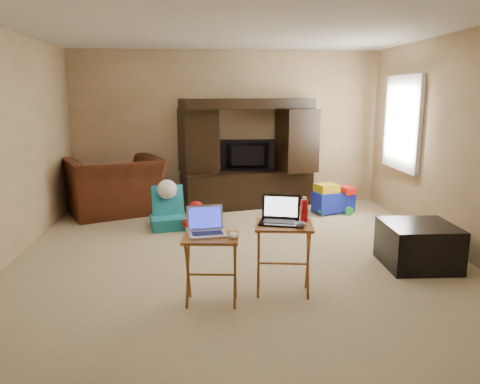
{
  "coord_description": "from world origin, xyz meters",
  "views": [
    {
      "loc": [
        -0.37,
        -4.97,
        1.81
      ],
      "look_at": [
        0.0,
        -0.2,
        0.8
      ],
      "focal_mm": 35.0,
      "sensor_mm": 36.0,
      "label": 1
    }
  ],
  "objects": [
    {
      "name": "floor",
      "position": [
        0.0,
        0.0,
        0.0
      ],
      "size": [
        5.5,
        5.5,
        0.0
      ],
      "primitive_type": "plane",
      "color": "tan",
      "rests_on": "ground"
    },
    {
      "name": "ceiling",
      "position": [
        0.0,
        0.0,
        2.5
      ],
      "size": [
        5.5,
        5.5,
        0.0
      ],
      "primitive_type": "plane",
      "rotation": [
        3.14,
        0.0,
        0.0
      ],
      "color": "silver",
      "rests_on": "ground"
    },
    {
      "name": "wall_back",
      "position": [
        0.0,
        2.75,
        1.25
      ],
      "size": [
        5.0,
        0.0,
        5.0
      ],
      "primitive_type": "plane",
      "rotation": [
        1.57,
        0.0,
        0.0
      ],
      "color": "tan",
      "rests_on": "ground"
    },
    {
      "name": "wall_front",
      "position": [
        0.0,
        -2.75,
        1.25
      ],
      "size": [
        5.0,
        0.0,
        5.0
      ],
      "primitive_type": "plane",
      "rotation": [
        -1.57,
        0.0,
        0.0
      ],
      "color": "tan",
      "rests_on": "ground"
    },
    {
      "name": "wall_right",
      "position": [
        2.5,
        0.0,
        1.25
      ],
      "size": [
        0.0,
        5.5,
        5.5
      ],
      "primitive_type": "plane",
      "rotation": [
        1.57,
        0.0,
        -1.57
      ],
      "color": "tan",
      "rests_on": "ground"
    },
    {
      "name": "window_pane",
      "position": [
        2.48,
        1.55,
        1.4
      ],
      "size": [
        0.0,
        1.2,
        1.2
      ],
      "primitive_type": "plane",
      "rotation": [
        1.57,
        0.0,
        -1.57
      ],
      "color": "white",
      "rests_on": "ground"
    },
    {
      "name": "window_frame",
      "position": [
        2.46,
        1.55,
        1.4
      ],
      "size": [
        0.06,
        1.14,
        1.34
      ],
      "primitive_type": "cube",
      "color": "white",
      "rests_on": "ground"
    },
    {
      "name": "entertainment_center",
      "position": [
        0.33,
        2.45,
        0.87
      ],
      "size": [
        2.19,
        1.07,
        1.74
      ],
      "primitive_type": "cube",
      "rotation": [
        0.0,
        0.0,
        0.27
      ],
      "color": "black",
      "rests_on": "floor"
    },
    {
      "name": "television",
      "position": [
        0.33,
        2.46,
        0.83
      ],
      "size": [
        0.89,
        0.14,
        0.51
      ],
      "primitive_type": "imported",
      "rotation": [
        0.0,
        0.0,
        3.11
      ],
      "color": "black",
      "rests_on": "entertainment_center"
    },
    {
      "name": "recliner",
      "position": [
        -1.74,
        2.14,
        0.43
      ],
      "size": [
        1.69,
        1.61,
        0.86
      ],
      "primitive_type": "imported",
      "rotation": [
        0.0,
        0.0,
        3.57
      ],
      "color": "#47190F",
      "rests_on": "floor"
    },
    {
      "name": "child_rocker",
      "position": [
        -0.88,
        1.26,
        0.29
      ],
      "size": [
        0.52,
        0.57,
        0.58
      ],
      "primitive_type": null,
      "rotation": [
        0.0,
        0.0,
        0.2
      ],
      "color": "#187485",
      "rests_on": "floor"
    },
    {
      "name": "plush_toy",
      "position": [
        -0.48,
        1.06,
        0.21
      ],
      "size": [
        0.38,
        0.32,
        0.43
      ],
      "primitive_type": null,
      "color": "red",
      "rests_on": "floor"
    },
    {
      "name": "push_toy",
      "position": [
        1.61,
        1.93,
        0.23
      ],
      "size": [
        0.73,
        0.61,
        0.47
      ],
      "primitive_type": null,
      "rotation": [
        0.0,
        0.0,
        0.31
      ],
      "color": "#1728B9",
      "rests_on": "floor"
    },
    {
      "name": "ottoman",
      "position": [
        1.89,
        -0.38,
        0.23
      ],
      "size": [
        0.74,
        0.74,
        0.46
      ],
      "primitive_type": "cube",
      "rotation": [
        0.0,
        0.0,
        -0.03
      ],
      "color": "black",
      "rests_on": "floor"
    },
    {
      "name": "tray_table_left",
      "position": [
        -0.32,
        -1.13,
        0.31
      ],
      "size": [
        0.51,
        0.42,
        0.61
      ],
      "primitive_type": "cube",
      "rotation": [
        0.0,
        0.0,
        -0.11
      ],
      "color": "#935C23",
      "rests_on": "floor"
    },
    {
      "name": "tray_table_right",
      "position": [
        0.33,
        -0.97,
        0.33
      ],
      "size": [
        0.56,
        0.47,
        0.66
      ],
      "primitive_type": "cube",
      "rotation": [
        0.0,
        0.0,
        -0.14
      ],
      "color": "#AA6029",
      "rests_on": "floor"
    },
    {
      "name": "laptop_left",
      "position": [
        -0.35,
        -1.1,
        0.73
      ],
      "size": [
        0.36,
        0.31,
        0.24
      ],
      "primitive_type": "cube",
      "rotation": [
        0.0,
        0.0,
        0.15
      ],
      "color": "#B5B5BA",
      "rests_on": "tray_table_left"
    },
    {
      "name": "laptop_right",
      "position": [
        0.29,
        -0.95,
        0.78
      ],
      "size": [
        0.41,
        0.37,
        0.24
      ],
      "primitive_type": "cube",
      "rotation": [
        0.0,
        0.0,
        -0.27
      ],
      "color": "black",
      "rests_on": "tray_table_right"
    },
    {
      "name": "mouse_left",
      "position": [
        -0.13,
        -1.2,
        0.64
      ],
      "size": [
        0.09,
        0.13,
        0.05
      ],
      "primitive_type": "ellipsoid",
      "rotation": [
        0.0,
        0.0,
        0.12
      ],
      "color": "white",
      "rests_on": "tray_table_left"
    },
    {
      "name": "mouse_right",
      "position": [
        0.46,
        -1.09,
        0.69
      ],
      "size": [
        0.12,
        0.15,
        0.05
      ],
      "primitive_type": "ellipsoid",
      "rotation": [
        0.0,
        0.0,
        -0.32
      ],
      "color": "#3F3F44",
      "rests_on": "tray_table_right"
    },
    {
      "name": "water_bottle",
      "position": [
        0.53,
        -0.89,
        0.76
      ],
      "size": [
        0.07,
        0.07,
        0.2
      ],
      "primitive_type": "cylinder",
      "color": "red",
      "rests_on": "tray_table_right"
    }
  ]
}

